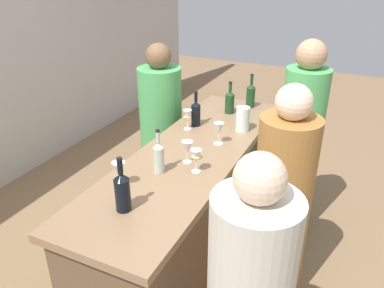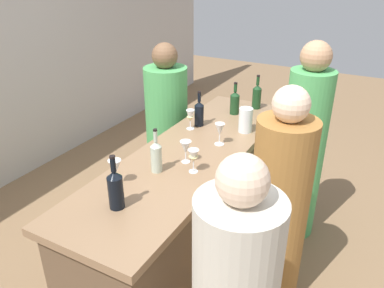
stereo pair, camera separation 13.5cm
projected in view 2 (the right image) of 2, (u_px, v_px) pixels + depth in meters
ground_plane at (192, 252)px, 3.01m from camera, size 12.00×12.00×0.00m
bar_counter at (192, 204)px, 2.81m from camera, size 2.27×0.67×0.90m
wine_bottle_leftmost_near_black at (115, 188)px, 1.97m from camera, size 0.08×0.08×0.31m
wine_bottle_second_left_clear_pale at (156, 156)px, 2.32m from camera, size 0.07×0.07×0.28m
wine_bottle_center_near_black at (199, 113)px, 2.97m from camera, size 0.07×0.07×0.28m
wine_bottle_second_right_olive_green at (235, 102)px, 3.19m from camera, size 0.08×0.08×0.27m
wine_bottle_rightmost_olive_green at (257, 96)px, 3.31m from camera, size 0.08×0.08×0.30m
wine_glass_near_left at (193, 157)px, 2.31m from camera, size 0.07×0.07×0.15m
wine_glass_near_center at (220, 130)px, 2.66m from camera, size 0.07×0.07×0.16m
wine_glass_near_right at (186, 148)px, 2.43m from camera, size 0.07×0.07×0.15m
wine_glass_far_left at (115, 168)px, 2.19m from camera, size 0.08×0.08×0.16m
wine_glass_far_center at (190, 117)px, 2.91m from camera, size 0.07×0.07×0.16m
water_pitcher at (246, 120)px, 2.86m from camera, size 0.10×0.10×0.19m
person_left_guest at (278, 212)px, 2.35m from camera, size 0.43×0.43×1.49m
person_right_guest at (303, 151)px, 2.96m from camera, size 0.41×0.41×1.59m
person_server_behind at (167, 129)px, 3.55m from camera, size 0.46×0.46×1.45m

